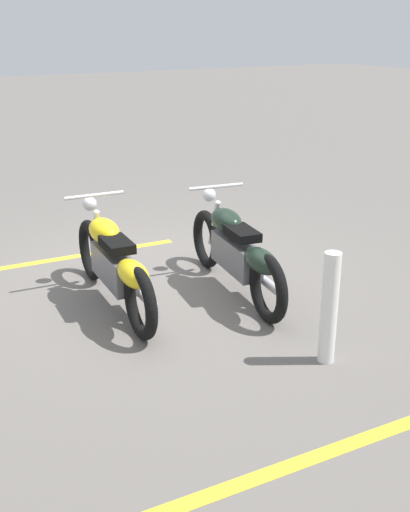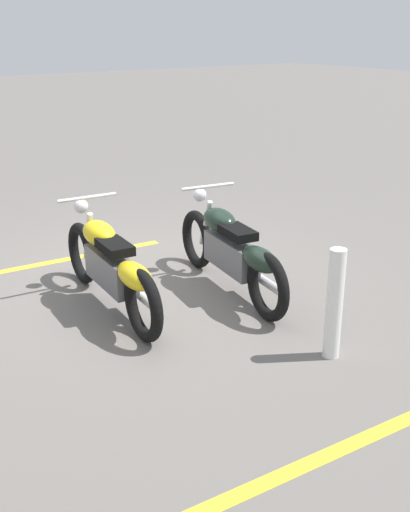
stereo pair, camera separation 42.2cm
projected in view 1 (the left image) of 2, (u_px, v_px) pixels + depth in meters
The scene contains 6 objects.
ground_plane at pixel (149, 278), 7.01m from camera, with size 60.00×60.00×0.00m, color #66605B.
motorcycle_bright_foreground at pixel (114, 264), 6.14m from camera, with size 2.23×0.62×1.04m.
motorcycle_dark_foreground at pixel (237, 252), 6.46m from camera, with size 2.22×0.65×1.04m.
bollard_post at pixel (329, 308), 5.12m from camera, with size 0.14×0.14×0.97m, color white.
parking_stripe_near at pixel (49, 261), 7.51m from camera, with size 3.20×0.12×0.01m, color yellow.
parking_stripe_mid at pixel (342, 447), 4.20m from camera, with size 3.20×0.12×0.01m, color yellow.
Camera 1 is at (5.90, -2.77, 2.66)m, focal length 44.00 mm.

